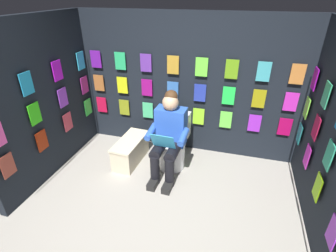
% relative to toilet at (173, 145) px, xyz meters
% --- Properties ---
extents(ground_plane, '(30.00, 30.00, 0.00)m').
position_rel_toilet_xyz_m(ground_plane, '(-0.07, 1.52, -0.33)').
color(ground_plane, '#9E998E').
extents(display_wall_back, '(3.36, 0.14, 2.07)m').
position_rel_toilet_xyz_m(display_wall_back, '(-0.07, -0.54, 0.71)').
color(display_wall_back, black).
rests_on(display_wall_back, ground).
extents(display_wall_left, '(0.14, 2.01, 2.07)m').
position_rel_toilet_xyz_m(display_wall_left, '(-1.75, 0.51, 0.71)').
color(display_wall_left, black).
rests_on(display_wall_left, ground).
extents(display_wall_right, '(0.14, 2.01, 2.07)m').
position_rel_toilet_xyz_m(display_wall_right, '(1.61, 0.51, 0.71)').
color(display_wall_right, black).
rests_on(display_wall_right, ground).
extents(toilet, '(0.41, 0.56, 0.77)m').
position_rel_toilet_xyz_m(toilet, '(0.00, 0.00, 0.00)').
color(toilet, white).
rests_on(toilet, ground).
extents(person_reading, '(0.53, 0.69, 1.19)m').
position_rel_toilet_xyz_m(person_reading, '(0.01, 0.23, 0.27)').
color(person_reading, blue).
rests_on(person_reading, ground).
extents(comic_longbox_near, '(0.35, 0.73, 0.36)m').
position_rel_toilet_xyz_m(comic_longbox_near, '(0.63, 0.11, -0.14)').
color(comic_longbox_near, beige).
rests_on(comic_longbox_near, ground).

